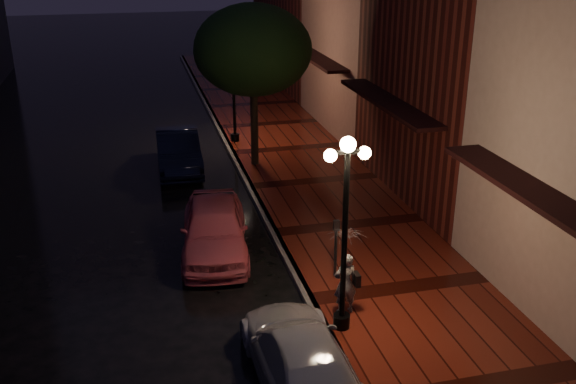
{
  "coord_description": "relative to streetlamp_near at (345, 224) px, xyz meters",
  "views": [
    {
      "loc": [
        -3.61,
        -16.22,
        8.06
      ],
      "look_at": [
        0.36,
        -0.1,
        1.4
      ],
      "focal_mm": 40.0,
      "sensor_mm": 36.0,
      "label": 1
    }
  ],
  "objects": [
    {
      "name": "ground",
      "position": [
        -0.35,
        5.0,
        -2.6
      ],
      "size": [
        120.0,
        120.0,
        0.0
      ],
      "primitive_type": "plane",
      "color": "black",
      "rests_on": "ground"
    },
    {
      "name": "sidewalk",
      "position": [
        1.9,
        5.0,
        -2.53
      ],
      "size": [
        4.5,
        60.0,
        0.15
      ],
      "primitive_type": "cube",
      "color": "#49140D",
      "rests_on": "ground"
    },
    {
      "name": "curb",
      "position": [
        -0.35,
        5.0,
        -2.53
      ],
      "size": [
        0.25,
        60.0,
        0.15
      ],
      "primitive_type": "cube",
      "color": "#595451",
      "rests_on": "ground"
    },
    {
      "name": "storefront_mid",
      "position": [
        6.65,
        7.0,
        2.9
      ],
      "size": [
        5.0,
        8.0,
        11.0
      ],
      "primitive_type": "cube",
      "color": "#511914",
      "rests_on": "ground"
    },
    {
      "name": "storefront_far",
      "position": [
        6.65,
        15.0,
        1.9
      ],
      "size": [
        5.0,
        8.0,
        9.0
      ],
      "primitive_type": "cube",
      "color": "#8C5951",
      "rests_on": "ground"
    },
    {
      "name": "streetlamp_near",
      "position": [
        0.0,
        0.0,
        0.0
      ],
      "size": [
        0.96,
        0.36,
        4.31
      ],
      "color": "black",
      "rests_on": "sidewalk"
    },
    {
      "name": "streetlamp_far",
      "position": [
        0.0,
        14.0,
        0.0
      ],
      "size": [
        0.96,
        0.36,
        4.31
      ],
      "color": "black",
      "rests_on": "sidewalk"
    },
    {
      "name": "street_tree",
      "position": [
        0.26,
        10.99,
        1.64
      ],
      "size": [
        4.16,
        4.16,
        5.8
      ],
      "color": "black",
      "rests_on": "sidewalk"
    },
    {
      "name": "pink_car",
      "position": [
        -2.15,
        4.42,
        -1.86
      ],
      "size": [
        2.27,
        4.52,
        1.48
      ],
      "primitive_type": "imported",
      "rotation": [
        0.0,
        0.0,
        -0.13
      ],
      "color": "#D25666",
      "rests_on": "ground"
    },
    {
      "name": "navy_car",
      "position": [
        -2.52,
        11.46,
        -1.88
      ],
      "size": [
        1.6,
        4.37,
        1.43
      ],
      "primitive_type": "imported",
      "rotation": [
        0.0,
        0.0,
        -0.02
      ],
      "color": "black",
      "rests_on": "ground"
    },
    {
      "name": "silver_car",
      "position": [
        -1.31,
        -1.45,
        -1.98
      ],
      "size": [
        1.82,
        4.32,
        1.24
      ],
      "primitive_type": "imported",
      "rotation": [
        0.0,
        0.0,
        3.16
      ],
      "color": "#B5B5BD",
      "rests_on": "ground"
    },
    {
      "name": "woman_with_umbrella",
      "position": [
        0.25,
        0.56,
        -1.1
      ],
      "size": [
        0.85,
        0.87,
        2.05
      ],
      "rotation": [
        0.0,
        0.0,
        3.19
      ],
      "color": "silver",
      "rests_on": "sidewalk"
    },
    {
      "name": "parking_meter",
      "position": [
        0.56,
        2.21,
        -1.54
      ],
      "size": [
        0.15,
        0.12,
        1.51
      ],
      "rotation": [
        0.0,
        0.0,
        -0.1
      ],
      "color": "black",
      "rests_on": "sidewalk"
    }
  ]
}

